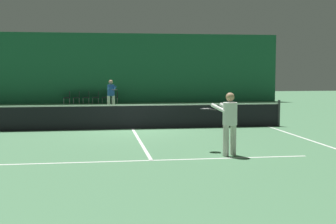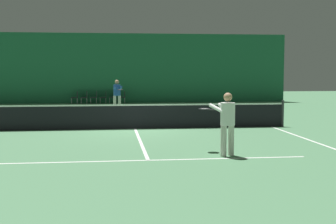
{
  "view_description": "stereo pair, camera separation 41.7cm",
  "coord_description": "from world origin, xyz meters",
  "views": [
    {
      "loc": [
        -1.33,
        -17.99,
        2.28
      ],
      "look_at": [
        0.85,
        -3.57,
        0.97
      ],
      "focal_mm": 50.0,
      "sensor_mm": 36.0,
      "label": 1
    },
    {
      "loc": [
        -0.92,
        -18.05,
        2.28
      ],
      "look_at": [
        0.85,
        -3.57,
        0.97
      ],
      "focal_mm": 50.0,
      "sensor_mm": 36.0,
      "label": 2
    }
  ],
  "objects": [
    {
      "name": "court_line_centre",
      "position": [
        0.0,
        0.0,
        0.0
      ],
      "size": [
        0.1,
        12.8,
        0.0
      ],
      "color": "white",
      "rests_on": "ground"
    },
    {
      "name": "courtside_chair_0",
      "position": [
        -3.3,
        14.03,
        0.49
      ],
      "size": [
        0.44,
        0.44,
        0.84
      ],
      "rotation": [
        0.0,
        0.0,
        -1.57
      ],
      "color": "#99999E",
      "rests_on": "ground"
    },
    {
      "name": "ground_plane",
      "position": [
        0.0,
        0.0,
        0.0
      ],
      "size": [
        60.0,
        60.0,
        0.0
      ],
      "primitive_type": "plane",
      "color": "#4C7F56"
    },
    {
      "name": "courtside_chair_3",
      "position": [
        -1.38,
        14.03,
        0.49
      ],
      "size": [
        0.44,
        0.44,
        0.84
      ],
      "rotation": [
        0.0,
        0.0,
        -1.57
      ],
      "color": "#99999E",
      "rests_on": "ground"
    },
    {
      "name": "court_line_service_far",
      "position": [
        0.0,
        6.4,
        0.0
      ],
      "size": [
        8.25,
        0.1,
        0.0
      ],
      "color": "white",
      "rests_on": "ground"
    },
    {
      "name": "tennis_net",
      "position": [
        0.0,
        0.0,
        0.51
      ],
      "size": [
        12.0,
        0.1,
        1.07
      ],
      "color": "black",
      "rests_on": "ground"
    },
    {
      "name": "courtside_chair_5",
      "position": [
        -0.1,
        14.03,
        0.49
      ],
      "size": [
        0.44,
        0.44,
        0.84
      ],
      "rotation": [
        0.0,
        0.0,
        -1.57
      ],
      "color": "#99999E",
      "rests_on": "ground"
    },
    {
      "name": "player_far",
      "position": [
        -0.57,
        8.23,
        1.01
      ],
      "size": [
        0.58,
        1.42,
        1.73
      ],
      "rotation": [
        0.0,
        0.0,
        -1.41
      ],
      "color": "beige",
      "rests_on": "ground"
    },
    {
      "name": "player_near",
      "position": [
        2.12,
        -6.03,
        0.98
      ],
      "size": [
        0.93,
        1.37,
        1.69
      ],
      "rotation": [
        0.0,
        0.0,
        2.03
      ],
      "color": "beige",
      "rests_on": "ground"
    },
    {
      "name": "court_line_sideline_right",
      "position": [
        5.5,
        0.0,
        0.0
      ],
      "size": [
        0.1,
        23.8,
        0.0
      ],
      "color": "white",
      "rests_on": "ground"
    },
    {
      "name": "backdrop_curtain",
      "position": [
        0.0,
        14.58,
        2.4
      ],
      "size": [
        23.0,
        0.12,
        4.8
      ],
      "color": "#1E5B3D",
      "rests_on": "ground"
    },
    {
      "name": "court_line_service_near",
      "position": [
        0.0,
        -6.4,
        0.0
      ],
      "size": [
        8.25,
        0.1,
        0.0
      ],
      "color": "white",
      "rests_on": "ground"
    },
    {
      "name": "courtside_chair_2",
      "position": [
        -2.02,
        14.03,
        0.49
      ],
      "size": [
        0.44,
        0.44,
        0.84
      ],
      "rotation": [
        0.0,
        0.0,
        -1.57
      ],
      "color": "#99999E",
      "rests_on": "ground"
    },
    {
      "name": "courtside_chair_1",
      "position": [
        -2.66,
        14.03,
        0.49
      ],
      "size": [
        0.44,
        0.44,
        0.84
      ],
      "rotation": [
        0.0,
        0.0,
        -1.57
      ],
      "color": "#99999E",
      "rests_on": "ground"
    },
    {
      "name": "courtside_chair_4",
      "position": [
        -0.74,
        14.03,
        0.49
      ],
      "size": [
        0.44,
        0.44,
        0.84
      ],
      "rotation": [
        0.0,
        0.0,
        -1.57
      ],
      "color": "#99999E",
      "rests_on": "ground"
    },
    {
      "name": "court_line_baseline_far",
      "position": [
        0.0,
        11.9,
        0.0
      ],
      "size": [
        11.0,
        0.1,
        0.0
      ],
      "color": "white",
      "rests_on": "ground"
    }
  ]
}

